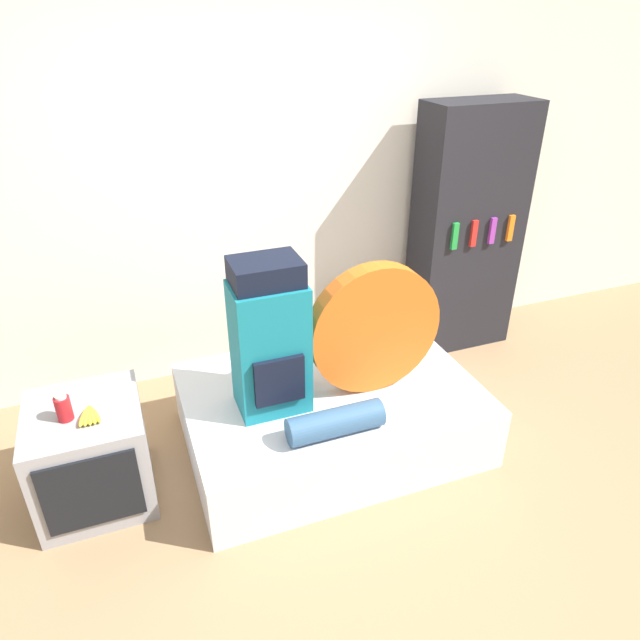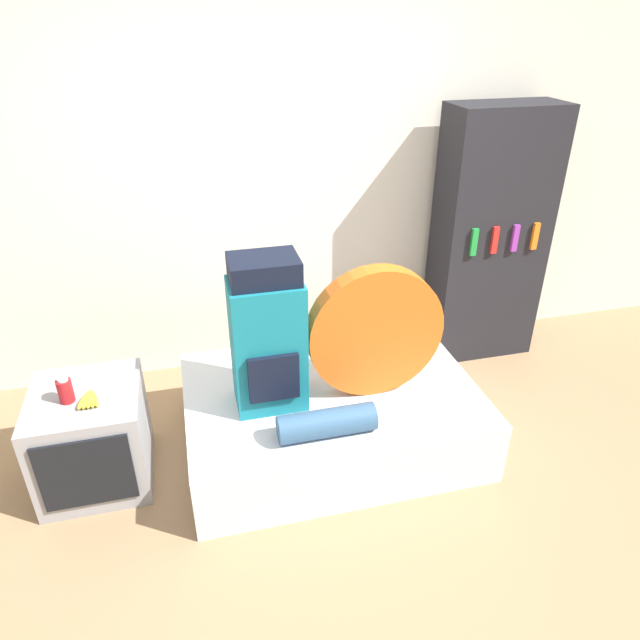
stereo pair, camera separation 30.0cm
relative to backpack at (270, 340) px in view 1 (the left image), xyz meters
name	(u,v)px [view 1 (the left image)]	position (x,y,z in m)	size (l,w,h in m)	color
ground_plane	(379,539)	(0.30, -0.74, -0.78)	(16.00, 16.00, 0.00)	#997551
wall_back	(264,181)	(0.30, 1.08, 0.52)	(8.00, 0.05, 2.60)	silver
bed	(330,413)	(0.35, 0.03, -0.60)	(1.63, 1.14, 0.37)	silver
backpack	(270,340)	(0.00, 0.00, 0.00)	(0.37, 0.31, 0.84)	#14707F
tent_bag	(374,329)	(0.57, -0.03, -0.04)	(0.75, 0.11, 0.75)	#E05B19
sleeping_roll	(335,422)	(0.23, -0.35, -0.34)	(0.50, 0.15, 0.15)	#33567A
television	(91,455)	(-0.95, 0.05, -0.51)	(0.55, 0.59, 0.55)	#939399
canister	(63,408)	(-1.01, 0.01, -0.17)	(0.07, 0.07, 0.14)	#B2191E
banana_bunch	(90,415)	(-0.91, -0.02, -0.22)	(0.12, 0.16, 0.03)	yellow
bookshelf	(467,231)	(1.68, 0.79, 0.10)	(0.74, 0.37, 1.76)	black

